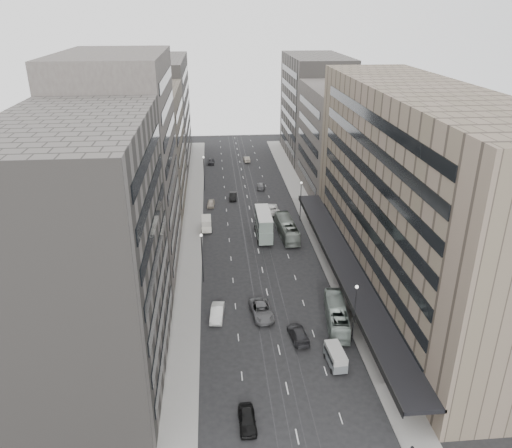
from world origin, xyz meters
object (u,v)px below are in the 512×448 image
object	(u,v)px
bus_far	(287,228)
vw_microbus	(336,356)
sedan_1	(217,313)
panel_van	(206,224)
sedan_2	(262,311)
bus_near	(337,315)
sedan_0	(247,420)
double_decker	(264,224)

from	to	relation	value
bus_far	vw_microbus	xyz separation A→B (m)	(0.46, -37.23, -0.36)
vw_microbus	sedan_1	xyz separation A→B (m)	(-14.04, 11.33, -0.46)
panel_van	sedan_1	xyz separation A→B (m)	(1.54, -30.00, -0.63)
sedan_2	bus_near	bearing A→B (deg)	-23.34
sedan_0	sedan_1	bearing A→B (deg)	96.51
panel_van	bus_far	bearing A→B (deg)	-15.85
bus_far	panel_van	bearing A→B (deg)	-18.32
sedan_0	sedan_2	size ratio (longest dim) A/B	0.73
vw_microbus	bus_near	bearing A→B (deg)	71.55
panel_van	sedan_1	size ratio (longest dim) A/B	0.85
double_decker	panel_van	size ratio (longest dim) A/B	2.21
sedan_0	panel_van	bearing A→B (deg)	93.55
sedan_1	sedan_2	size ratio (longest dim) A/B	0.81
panel_van	sedan_1	distance (m)	30.05
vw_microbus	panel_van	distance (m)	44.17
double_decker	vw_microbus	size ratio (longest dim) A/B	2.13
bus_near	panel_van	xyz separation A→B (m)	(-17.70, 33.01, -0.05)
bus_near	panel_van	bearing A→B (deg)	-54.03
vw_microbus	sedan_2	xyz separation A→B (m)	(-7.82, 11.28, -0.42)
panel_van	sedan_2	bearing A→B (deg)	-76.20
bus_far	sedan_2	world-z (taller)	bus_far
bus_near	panel_van	size ratio (longest dim) A/B	2.57
double_decker	sedan_2	bearing A→B (deg)	-96.29
vw_microbus	sedan_0	xyz separation A→B (m)	(-11.30, -8.54, -0.51)
panel_van	sedan_2	world-z (taller)	panel_van
double_decker	bus_far	bearing A→B (deg)	0.73
bus_far	sedan_0	bearing A→B (deg)	73.53
sedan_0	sedan_1	xyz separation A→B (m)	(-2.75, 19.86, 0.05)
vw_microbus	sedan_1	distance (m)	18.05
sedan_0	sedan_2	world-z (taller)	sedan_2
bus_far	sedan_2	xyz separation A→B (m)	(-7.36, -25.94, -0.78)
sedan_0	bus_far	bearing A→B (deg)	75.32
bus_near	sedan_0	xyz separation A→B (m)	(-13.42, -16.86, -0.74)
bus_far	vw_microbus	distance (m)	37.23
bus_near	sedan_2	distance (m)	10.39
sedan_0	sedan_1	distance (m)	20.05
bus_near	sedan_1	bearing A→B (deg)	-2.78
sedan_1	bus_far	bearing A→B (deg)	68.48
bus_near	double_decker	xyz separation A→B (m)	(-7.00, 28.87, 1.22)
vw_microbus	sedan_2	world-z (taller)	vw_microbus
bus_near	vw_microbus	distance (m)	8.59
bus_near	bus_far	size ratio (longest dim) A/B	0.92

